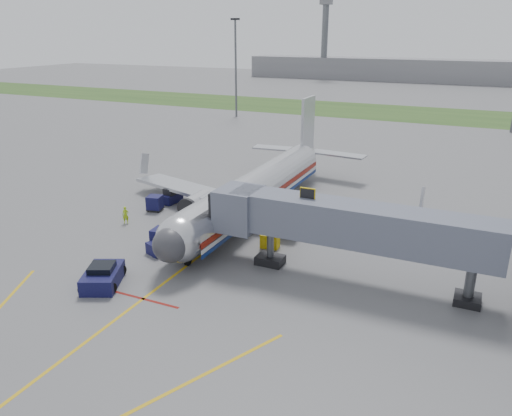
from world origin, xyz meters
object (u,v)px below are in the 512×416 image
at_px(airliner, 256,189).
at_px(ramp_worker, 126,215).
at_px(belt_loader, 171,243).
at_px(pushback_tug, 103,276).
at_px(baggage_tug, 172,196).

bearing_deg(airliner, ramp_worker, -143.27).
bearing_deg(ramp_worker, airliner, 6.17).
distance_m(belt_loader, ramp_worker, 8.25).
bearing_deg(belt_loader, airliner, 74.99).
relative_size(airliner, pushback_tug, 7.77).
xyz_separation_m(belt_loader, ramp_worker, (-7.54, 3.34, 0.28)).
relative_size(pushback_tug, ramp_worker, 2.65).
bearing_deg(baggage_tug, ramp_worker, -94.83).
relative_size(airliner, baggage_tug, 13.91).
bearing_deg(baggage_tug, airliner, 4.01).
distance_m(airliner, pushback_tug, 19.27).
xyz_separation_m(baggage_tug, belt_loader, (6.93, -10.51, -0.17)).
relative_size(pushback_tug, baggage_tug, 1.79).
bearing_deg(ramp_worker, pushback_tug, -89.57).
xyz_separation_m(baggage_tug, ramp_worker, (-0.61, -7.17, 0.11)).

